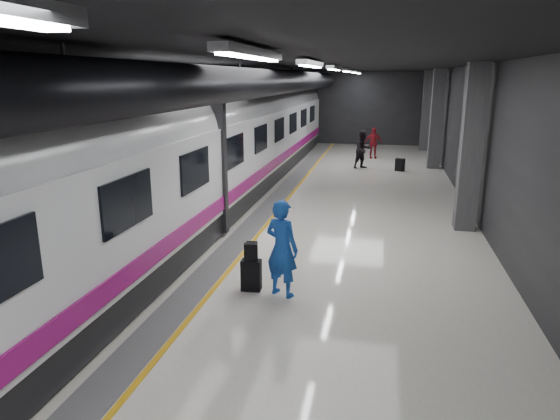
# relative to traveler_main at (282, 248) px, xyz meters

# --- Properties ---
(ground) EXTENTS (40.00, 40.00, 0.00)m
(ground) POSITION_rel_traveler_main_xyz_m (-0.44, 3.37, -0.96)
(ground) COLOR white
(ground) RESTS_ON ground
(platform_hall) EXTENTS (10.02, 40.02, 4.51)m
(platform_hall) POSITION_rel_traveler_main_xyz_m (-0.72, 4.32, 2.58)
(platform_hall) COLOR black
(platform_hall) RESTS_ON ground
(train) EXTENTS (3.05, 38.00, 4.05)m
(train) POSITION_rel_traveler_main_xyz_m (-3.69, 3.36, 1.11)
(train) COLOR black
(train) RESTS_ON ground
(traveler_main) EXTENTS (0.82, 0.70, 1.91)m
(traveler_main) POSITION_rel_traveler_main_xyz_m (0.00, 0.00, 0.00)
(traveler_main) COLOR blue
(traveler_main) RESTS_ON ground
(suitcase_main) EXTENTS (0.40, 0.26, 0.63)m
(suitcase_main) POSITION_rel_traveler_main_xyz_m (-0.64, 0.10, -0.64)
(suitcase_main) COLOR black
(suitcase_main) RESTS_ON ground
(shoulder_bag) EXTENTS (0.29, 0.20, 0.35)m
(shoulder_bag) POSITION_rel_traveler_main_xyz_m (-0.63, 0.07, -0.15)
(shoulder_bag) COLOR black
(shoulder_bag) RESTS_ON suitcase_main
(traveler_far_a) EXTENTS (1.09, 1.06, 1.76)m
(traveler_far_a) POSITION_rel_traveler_main_xyz_m (0.87, 14.54, -0.07)
(traveler_far_a) COLOR black
(traveler_far_a) RESTS_ON ground
(traveler_far_b) EXTENTS (1.00, 0.59, 1.60)m
(traveler_far_b) POSITION_rel_traveler_main_xyz_m (1.25, 17.71, -0.16)
(traveler_far_b) COLOR maroon
(traveler_far_b) RESTS_ON ground
(suitcase_far) EXTENTS (0.45, 0.39, 0.57)m
(suitcase_far) POSITION_rel_traveler_main_xyz_m (2.57, 14.18, -0.67)
(suitcase_far) COLOR black
(suitcase_far) RESTS_ON ground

